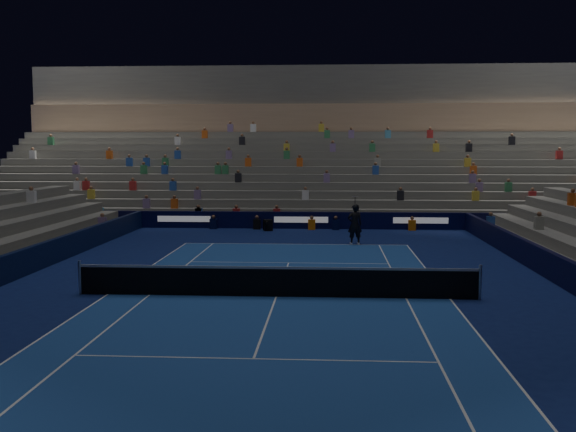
% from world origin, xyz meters
% --- Properties ---
extents(ground, '(90.00, 90.00, 0.00)m').
position_xyz_m(ground, '(0.00, 0.00, 0.00)').
color(ground, '#0D1A52').
rests_on(ground, ground).
extents(court_surface, '(10.97, 23.77, 0.01)m').
position_xyz_m(court_surface, '(0.00, 0.00, 0.01)').
color(court_surface, navy).
rests_on(court_surface, ground).
extents(sponsor_barrier_far, '(44.00, 0.25, 1.00)m').
position_xyz_m(sponsor_barrier_far, '(0.00, 18.50, 0.50)').
color(sponsor_barrier_far, black).
rests_on(sponsor_barrier_far, ground).
extents(grandstand_main, '(44.00, 15.20, 11.20)m').
position_xyz_m(grandstand_main, '(0.00, 27.90, 3.38)').
color(grandstand_main, '#5F5F5B').
rests_on(grandstand_main, ground).
extents(tennis_net, '(12.90, 0.10, 1.10)m').
position_xyz_m(tennis_net, '(0.00, 0.00, 0.50)').
color(tennis_net, '#B2B2B7').
rests_on(tennis_net, ground).
extents(tennis_player, '(0.82, 0.63, 2.01)m').
position_xyz_m(tennis_player, '(2.93, 11.99, 1.00)').
color(tennis_player, black).
rests_on(tennis_player, ground).
extents(broadcast_camera, '(0.62, 1.00, 0.64)m').
position_xyz_m(broadcast_camera, '(-1.88, 17.41, 0.33)').
color(broadcast_camera, black).
rests_on(broadcast_camera, ground).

